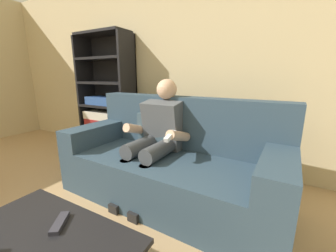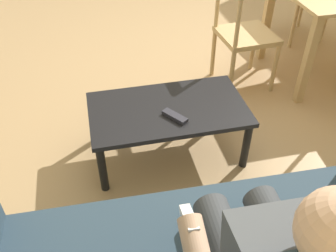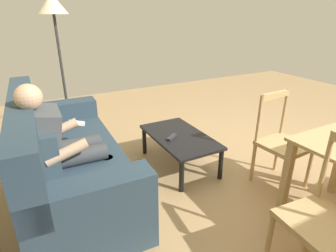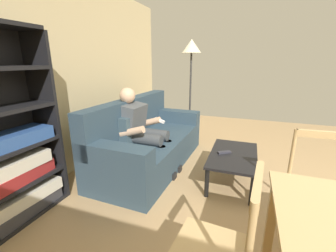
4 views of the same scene
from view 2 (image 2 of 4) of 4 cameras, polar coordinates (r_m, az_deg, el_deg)
ground_plane at (r=3.55m, az=8.65°, el=9.34°), size 8.40×8.40×0.00m
coffee_table at (r=2.34m, az=0.00°, el=1.94°), size 0.98×0.56×0.38m
tv_remote at (r=2.22m, az=1.06°, el=1.50°), size 0.14×0.17×0.02m
dining_chair_facing_couch at (r=3.08m, az=11.50°, el=13.64°), size 0.45×0.45×0.94m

